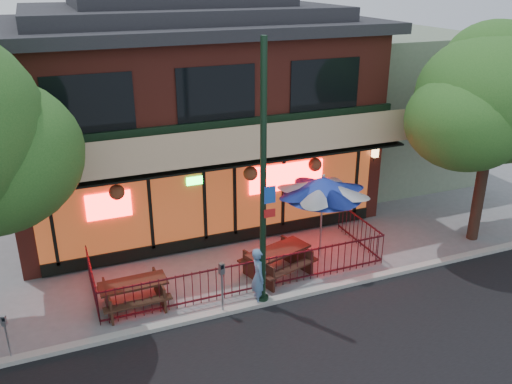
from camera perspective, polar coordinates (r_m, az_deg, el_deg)
ground at (r=15.27m, az=0.11°, el=-10.78°), size 80.00×80.00×0.00m
curb at (r=14.85m, az=0.85°, el=-11.56°), size 80.00×0.25×0.12m
restaurant_building at (r=20.02m, az=-7.67°, el=9.96°), size 12.96×9.49×8.05m
neighbor_building at (r=24.53m, az=13.12°, el=9.15°), size 6.00×7.00×6.00m
patio_fence at (r=15.33m, az=-0.60°, el=-7.85°), size 8.44×2.62×1.00m
street_light at (r=13.46m, az=0.77°, el=-0.35°), size 0.43×0.32×7.00m
street_tree_right at (r=18.21m, az=23.89°, el=9.73°), size 4.80×4.80×7.02m
picnic_table_left at (r=14.88m, az=-12.75°, el=-10.10°), size 1.78×1.38×0.75m
picnic_table_right at (r=15.96m, az=2.33°, el=-6.98°), size 2.25×1.96×0.82m
patio_umbrella at (r=16.32m, az=7.05°, el=0.56°), size 2.39×2.39×2.74m
pedestrian at (r=14.53m, az=0.30°, el=-8.84°), size 0.52×0.67×1.64m
parking_meter_near at (r=14.01m, az=-3.61°, el=-9.22°), size 0.15×0.14×1.51m
parking_meter_far at (r=13.77m, az=-24.85°, el=-13.10°), size 0.13×0.12×1.22m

